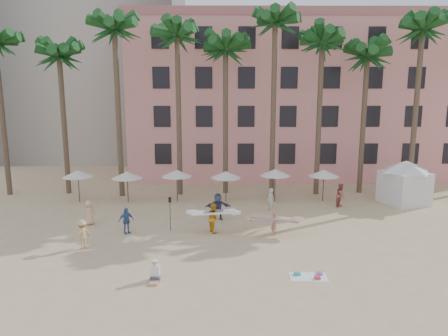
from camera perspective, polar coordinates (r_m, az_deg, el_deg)
ground at (r=21.15m, az=3.47°, el=-13.74°), size 120.00×120.00×0.00m
pink_hotel at (r=46.02m, az=10.23°, el=9.48°), size 35.00×14.00×16.00m
palm_row at (r=34.56m, az=2.86°, el=17.61°), size 44.40×5.40×16.30m
umbrella_row at (r=32.41m, az=-3.26°, el=-0.82°), size 22.50×2.70×2.73m
cabana at (r=34.97m, az=24.43°, el=-1.36°), size 5.64×5.64×3.50m
beach_towel at (r=20.35m, az=12.08°, el=-14.87°), size 1.84×1.07×0.14m
carrier_yellow at (r=25.24m, az=7.22°, el=-7.53°), size 3.00×1.13×1.56m
carrier_white at (r=25.55m, az=-1.50°, el=-7.02°), size 2.80×1.11×1.87m
beachgoers at (r=27.38m, az=-2.98°, el=-6.03°), size 19.27×9.68×1.90m
paddle at (r=25.91m, az=-7.72°, el=-5.89°), size 0.18×0.04×2.23m
seated_man at (r=19.68m, az=-9.85°, el=-14.70°), size 0.44×0.77×1.00m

